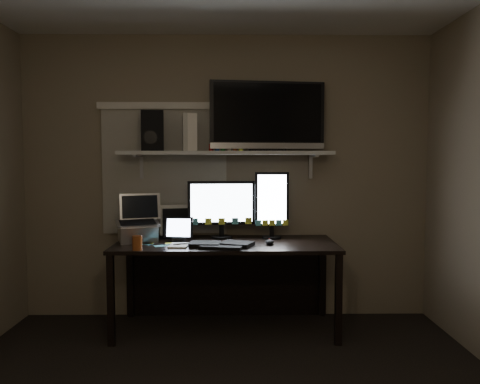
{
  "coord_description": "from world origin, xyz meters",
  "views": [
    {
      "loc": [
        0.07,
        -2.37,
        1.41
      ],
      "look_at": [
        0.11,
        1.25,
        1.16
      ],
      "focal_mm": 35.0,
      "sensor_mm": 36.0,
      "label": 1
    }
  ],
  "objects_px": {
    "tv": "(267,116)",
    "monitor_portrait": "(272,205)",
    "keyboard": "(221,244)",
    "monitor_landscape": "(221,209)",
    "cup": "(137,243)",
    "game_console": "(189,133)",
    "tablet": "(179,229)",
    "laptop": "(138,219)",
    "mouse": "(270,242)",
    "speaker": "(153,131)",
    "desk": "(226,260)"
  },
  "relations": [
    {
      "from": "desk",
      "to": "monitor_portrait",
      "type": "xyz_separation_m",
      "value": [
        0.39,
        0.06,
        0.47
      ]
    },
    {
      "from": "keyboard",
      "to": "mouse",
      "type": "height_order",
      "value": "mouse"
    },
    {
      "from": "monitor_portrait",
      "to": "tv",
      "type": "relative_size",
      "value": 0.59
    },
    {
      "from": "keyboard",
      "to": "game_console",
      "type": "bearing_deg",
      "value": 139.93
    },
    {
      "from": "monitor_landscape",
      "to": "laptop",
      "type": "height_order",
      "value": "monitor_landscape"
    },
    {
      "from": "desk",
      "to": "tablet",
      "type": "xyz_separation_m",
      "value": [
        -0.39,
        -0.08,
        0.28
      ]
    },
    {
      "from": "tablet",
      "to": "speaker",
      "type": "distance_m",
      "value": 0.86
    },
    {
      "from": "monitor_landscape",
      "to": "cup",
      "type": "bearing_deg",
      "value": -146.07
    },
    {
      "from": "mouse",
      "to": "tv",
      "type": "bearing_deg",
      "value": 96.47
    },
    {
      "from": "monitor_landscape",
      "to": "cup",
      "type": "distance_m",
      "value": 0.83
    },
    {
      "from": "desk",
      "to": "game_console",
      "type": "height_order",
      "value": "game_console"
    },
    {
      "from": "keyboard",
      "to": "laptop",
      "type": "bearing_deg",
      "value": 175.79
    },
    {
      "from": "tablet",
      "to": "cup",
      "type": "bearing_deg",
      "value": -119.57
    },
    {
      "from": "mouse",
      "to": "cup",
      "type": "distance_m",
      "value": 1.04
    },
    {
      "from": "monitor_landscape",
      "to": "tv",
      "type": "relative_size",
      "value": 0.59
    },
    {
      "from": "cup",
      "to": "tv",
      "type": "relative_size",
      "value": 0.11
    },
    {
      "from": "tablet",
      "to": "cup",
      "type": "xyz_separation_m",
      "value": [
        -0.27,
        -0.36,
        -0.05
      ]
    },
    {
      "from": "tv",
      "to": "monitor_portrait",
      "type": "bearing_deg",
      "value": -28.04
    },
    {
      "from": "tablet",
      "to": "speaker",
      "type": "bearing_deg",
      "value": 155.48
    },
    {
      "from": "game_console",
      "to": "speaker",
      "type": "relative_size",
      "value": 0.92
    },
    {
      "from": "tablet",
      "to": "mouse",
      "type": "bearing_deg",
      "value": -3.82
    },
    {
      "from": "cup",
      "to": "game_console",
      "type": "distance_m",
      "value": 1.05
    },
    {
      "from": "monitor_landscape",
      "to": "laptop",
      "type": "relative_size",
      "value": 1.51
    },
    {
      "from": "cup",
      "to": "speaker",
      "type": "height_order",
      "value": "speaker"
    },
    {
      "from": "desk",
      "to": "tv",
      "type": "bearing_deg",
      "value": 12.04
    },
    {
      "from": "keyboard",
      "to": "tablet",
      "type": "height_order",
      "value": "tablet"
    },
    {
      "from": "laptop",
      "to": "game_console",
      "type": "height_order",
      "value": "game_console"
    },
    {
      "from": "desk",
      "to": "tv",
      "type": "xyz_separation_m",
      "value": [
        0.35,
        0.08,
        1.22
      ]
    },
    {
      "from": "desk",
      "to": "monitor_portrait",
      "type": "height_order",
      "value": "monitor_portrait"
    },
    {
      "from": "mouse",
      "to": "tablet",
      "type": "bearing_deg",
      "value": 175.38
    },
    {
      "from": "mouse",
      "to": "tablet",
      "type": "xyz_separation_m",
      "value": [
        -0.74,
        0.14,
        0.08
      ]
    },
    {
      "from": "keyboard",
      "to": "tv",
      "type": "height_order",
      "value": "tv"
    },
    {
      "from": "desk",
      "to": "keyboard",
      "type": "distance_m",
      "value": 0.35
    },
    {
      "from": "keyboard",
      "to": "tablet",
      "type": "bearing_deg",
      "value": 161.71
    },
    {
      "from": "desk",
      "to": "cup",
      "type": "relative_size",
      "value": 16.63
    },
    {
      "from": "desk",
      "to": "speaker",
      "type": "xyz_separation_m",
      "value": [
        -0.62,
        0.07,
        1.1
      ]
    },
    {
      "from": "tablet",
      "to": "game_console",
      "type": "height_order",
      "value": "game_console"
    },
    {
      "from": "desk",
      "to": "speaker",
      "type": "distance_m",
      "value": 1.26
    },
    {
      "from": "tablet",
      "to": "cup",
      "type": "distance_m",
      "value": 0.46
    },
    {
      "from": "monitor_portrait",
      "to": "speaker",
      "type": "height_order",
      "value": "speaker"
    },
    {
      "from": "laptop",
      "to": "game_console",
      "type": "distance_m",
      "value": 0.84
    },
    {
      "from": "monitor_portrait",
      "to": "cup",
      "type": "height_order",
      "value": "monitor_portrait"
    },
    {
      "from": "monitor_landscape",
      "to": "speaker",
      "type": "xyz_separation_m",
      "value": [
        -0.58,
        -0.02,
        0.66
      ]
    },
    {
      "from": "mouse",
      "to": "speaker",
      "type": "xyz_separation_m",
      "value": [
        -0.97,
        0.28,
        0.9
      ]
    },
    {
      "from": "game_console",
      "to": "tablet",
      "type": "bearing_deg",
      "value": -134.68
    },
    {
      "from": "monitor_landscape",
      "to": "tv",
      "type": "distance_m",
      "value": 0.88
    },
    {
      "from": "tablet",
      "to": "laptop",
      "type": "xyz_separation_m",
      "value": [
        -0.34,
        -0.0,
        0.09
      ]
    },
    {
      "from": "monitor_portrait",
      "to": "tablet",
      "type": "distance_m",
      "value": 0.82
    },
    {
      "from": "game_console",
      "to": "tv",
      "type": "bearing_deg",
      "value": -16.0
    },
    {
      "from": "cup",
      "to": "monitor_portrait",
      "type": "bearing_deg",
      "value": 25.45
    }
  ]
}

